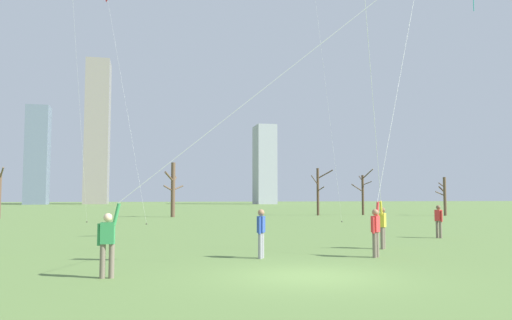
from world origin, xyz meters
The scene contains 14 objects.
ground_plane centered at (0.00, 0.00, 0.00)m, with size 400.00×400.00×0.00m, color #5B7A3D.
kite_flyer_midfield_left_green centered at (4.20, 3.83, 2.97)m, with size 5.04×3.71×13.99m.
kite_flyer_midfield_right_white centered at (4.58, 5.10, 2.75)m, with size 4.31×5.98×16.43m.
kite_flyer_far_back_teal centered at (-3.04, 0.42, 2.70)m, with size 10.27×2.45×10.03m.
bystander_watching_nearby centered at (-0.31, 3.91, 0.90)m, with size 0.34×0.46×1.62m.
bystander_strolling_midfield centered at (10.20, 9.94, 0.90)m, with size 0.26×0.50×1.62m.
distant_kite_drifting_right_red centered at (-6.91, 29.62, 17.07)m, with size 3.76×4.95×19.23m.
bare_tree_rightmost centered at (28.02, 36.33, 2.25)m, with size 1.69×1.45×4.18m.
bare_tree_leftmost centered at (-1.05, 38.89, 2.87)m, with size 2.09×2.51×5.50m.
bare_tree_far_right_edge centered at (14.85, 39.92, 2.85)m, with size 2.63×1.75×5.19m.
bare_tree_right_of_center centered at (20.19, 40.06, 2.53)m, with size 2.35×2.86×5.14m.
skyline_tall_tower centered at (-31.27, 131.13, 13.21)m, with size 5.74×5.76×26.42m.
skyline_squat_block centered at (30.05, 125.68, 11.15)m, with size 5.41×7.77×22.30m.
skyline_wide_slab centered at (-16.50, 137.06, 20.53)m, with size 6.49×9.84×41.06m.
Camera 1 is at (-4.24, -12.42, 2.03)m, focal length 35.26 mm.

